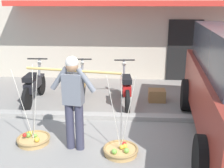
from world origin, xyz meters
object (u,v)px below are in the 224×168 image
object	(u,v)px
motorcycle_second_in_row	(80,86)
motorcycle_third_in_row	(126,88)
motorcycle_nearest_shop	(34,86)
wooden_crate	(157,95)
fruit_basket_right_side	(33,139)
fruit_basket_left_side	(121,150)
fruit_vendor	(73,97)

from	to	relation	value
motorcycle_second_in_row	motorcycle_third_in_row	xyz separation A→B (m)	(1.17, -0.04, 0.00)
motorcycle_nearest_shop	motorcycle_third_in_row	size ratio (longest dim) A/B	1.00
motorcycle_third_in_row	wooden_crate	size ratio (longest dim) A/B	4.14
fruit_basket_right_side	motorcycle_nearest_shop	xyz separation A→B (m)	(-0.69, 2.10, 0.38)
motorcycle_second_in_row	wooden_crate	bearing A→B (deg)	7.72
motorcycle_nearest_shop	wooden_crate	xyz separation A→B (m)	(3.21, 0.30, -0.29)
motorcycle_third_in_row	wooden_crate	xyz separation A→B (m)	(0.83, 0.31, -0.29)
fruit_basket_left_side	motorcycle_second_in_row	distance (m)	2.69
fruit_vendor	motorcycle_nearest_shop	distance (m)	2.76
fruit_basket_right_side	motorcycle_third_in_row	bearing A→B (deg)	50.99
fruit_basket_left_side	wooden_crate	size ratio (longest dim) A/B	3.30
motorcycle_third_in_row	fruit_basket_left_side	bearing A→B (deg)	-90.93
fruit_basket_left_side	motorcycle_second_in_row	bearing A→B (deg)	115.05
fruit_basket_right_side	wooden_crate	bearing A→B (deg)	43.54
motorcycle_nearest_shop	motorcycle_second_in_row	size ratio (longest dim) A/B	1.00
motorcycle_nearest_shop	motorcycle_second_in_row	xyz separation A→B (m)	(1.21, 0.03, 0.00)
motorcycle_nearest_shop	motorcycle_second_in_row	world-z (taller)	same
fruit_vendor	motorcycle_third_in_row	world-z (taller)	fruit_vendor
fruit_basket_right_side	wooden_crate	xyz separation A→B (m)	(2.52, 2.40, 0.08)
fruit_vendor	motorcycle_nearest_shop	bearing A→B (deg)	124.05
fruit_basket_left_side	motorcycle_third_in_row	distance (m)	2.40
motorcycle_nearest_shop	motorcycle_third_in_row	bearing A→B (deg)	-0.27
motorcycle_third_in_row	wooden_crate	distance (m)	0.93
fruit_basket_left_side	wooden_crate	world-z (taller)	fruit_basket_left_side
fruit_basket_right_side	motorcycle_third_in_row	world-z (taller)	fruit_basket_right_side
motorcycle_nearest_shop	wooden_crate	world-z (taller)	motorcycle_nearest_shop
fruit_basket_left_side	fruit_basket_right_side	xyz separation A→B (m)	(-1.65, 0.29, 0.00)
motorcycle_second_in_row	wooden_crate	distance (m)	2.03
fruit_vendor	fruit_basket_right_side	xyz separation A→B (m)	(-0.83, 0.14, -0.90)
fruit_vendor	motorcycle_nearest_shop	size ratio (longest dim) A/B	0.93
motorcycle_third_in_row	fruit_basket_right_side	bearing A→B (deg)	-129.01
motorcycle_second_in_row	motorcycle_third_in_row	distance (m)	1.17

